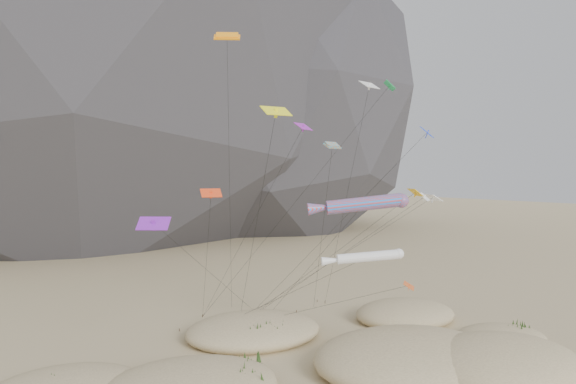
{
  "coord_description": "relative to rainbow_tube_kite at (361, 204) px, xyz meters",
  "views": [
    {
      "loc": [
        -30.28,
        -29.7,
        16.2
      ],
      "look_at": [
        -1.65,
        12.0,
        14.36
      ],
      "focal_mm": 35.0,
      "sensor_mm": 36.0,
      "label": 1
    }
  ],
  "objects": [
    {
      "name": "dunes",
      "position": [
        -5.13,
        -4.49,
        -12.54
      ],
      "size": [
        47.29,
        36.56,
        4.05
      ],
      "color": "#CCB789",
      "rests_on": "ground"
    },
    {
      "name": "dune_grass",
      "position": [
        -4.13,
        -4.29,
        -12.43
      ],
      "size": [
        40.99,
        27.92,
        1.48
      ],
      "color": "black",
      "rests_on": "ground"
    },
    {
      "name": "kite_stakes",
      "position": [
        -1.13,
        15.73,
        -13.13
      ],
      "size": [
        19.75,
        5.66,
        0.3
      ],
      "color": "#3F2D1E",
      "rests_on": "ground"
    },
    {
      "name": "rainbow_tube_kite",
      "position": [
        0.0,
        0.0,
        0.0
      ],
      "size": [
        8.21,
        18.71,
        14.3
      ],
      "color": "red",
      "rests_on": "ground"
    },
    {
      "name": "white_tube_kite",
      "position": [
        -0.47,
        -1.07,
        -4.6
      ],
      "size": [
        10.88,
        16.7,
        9.41
      ],
      "color": "silver",
      "rests_on": "ground"
    },
    {
      "name": "orange_parafoil",
      "position": [
        -9.7,
        6.96,
        14.42
      ],
      "size": [
        9.43,
        15.33,
        28.63
      ],
      "color": "orange",
      "rests_on": "ground"
    },
    {
      "name": "multi_parafoil",
      "position": [
        0.63,
        4.88,
        5.14
      ],
      "size": [
        6.94,
        11.36,
        19.12
      ],
      "color": "orange",
      "rests_on": "ground"
    },
    {
      "name": "delta_kites",
      "position": [
        0.71,
        2.89,
        3.35
      ],
      "size": [
        34.16,
        23.37,
        25.76
      ],
      "color": "#FCB60D",
      "rests_on": "ground"
    }
  ]
}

